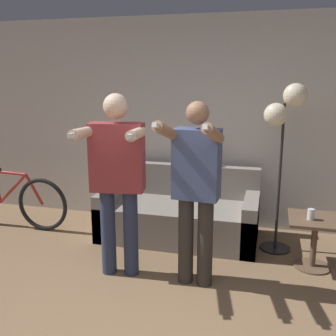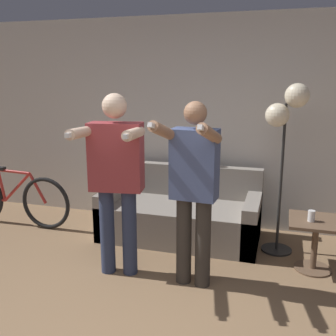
{
  "view_description": "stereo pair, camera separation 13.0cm",
  "coord_description": "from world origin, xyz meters",
  "px_view_note": "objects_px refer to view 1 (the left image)",
  "views": [
    {
      "loc": [
        0.81,
        -2.04,
        1.87
      ],
      "look_at": [
        -0.18,
        1.73,
        0.96
      ],
      "focal_mm": 42.0,
      "sensor_mm": 36.0,
      "label": 1
    },
    {
      "loc": [
        0.93,
        -2.01,
        1.87
      ],
      "look_at": [
        -0.18,
        1.73,
        0.96
      ],
      "focal_mm": 42.0,
      "sensor_mm": 36.0,
      "label": 2
    }
  ],
  "objects_px": {
    "person_left": "(117,172)",
    "cup": "(311,214)",
    "cat": "(204,160)",
    "side_table": "(315,232)",
    "floor_lamp": "(284,119)",
    "person_right": "(196,183)",
    "bicycle": "(8,200)",
    "couch": "(180,215)"
  },
  "relations": [
    {
      "from": "floor_lamp",
      "to": "bicycle",
      "type": "height_order",
      "value": "floor_lamp"
    },
    {
      "from": "person_left",
      "to": "floor_lamp",
      "type": "distance_m",
      "value": 1.81
    },
    {
      "from": "side_table",
      "to": "cup",
      "type": "bearing_deg",
      "value": -138.0
    },
    {
      "from": "cat",
      "to": "floor_lamp",
      "type": "relative_size",
      "value": 0.23
    },
    {
      "from": "floor_lamp",
      "to": "side_table",
      "type": "bearing_deg",
      "value": -44.97
    },
    {
      "from": "cup",
      "to": "cat",
      "type": "bearing_deg",
      "value": 145.8
    },
    {
      "from": "couch",
      "to": "person_left",
      "type": "distance_m",
      "value": 1.33
    },
    {
      "from": "person_left",
      "to": "person_right",
      "type": "xyz_separation_m",
      "value": [
        0.73,
        -0.0,
        -0.05
      ]
    },
    {
      "from": "person_right",
      "to": "floor_lamp",
      "type": "height_order",
      "value": "floor_lamp"
    },
    {
      "from": "person_left",
      "to": "cat",
      "type": "height_order",
      "value": "person_left"
    },
    {
      "from": "couch",
      "to": "cup",
      "type": "height_order",
      "value": "couch"
    },
    {
      "from": "person_right",
      "to": "bicycle",
      "type": "bearing_deg",
      "value": 166.28
    },
    {
      "from": "person_right",
      "to": "bicycle",
      "type": "distance_m",
      "value": 2.74
    },
    {
      "from": "couch",
      "to": "side_table",
      "type": "height_order",
      "value": "couch"
    },
    {
      "from": "person_left",
      "to": "cup",
      "type": "bearing_deg",
      "value": 9.36
    },
    {
      "from": "couch",
      "to": "side_table",
      "type": "distance_m",
      "value": 1.54
    },
    {
      "from": "person_left",
      "to": "cat",
      "type": "bearing_deg",
      "value": 59.0
    },
    {
      "from": "side_table",
      "to": "cat",
      "type": "bearing_deg",
      "value": 148.73
    },
    {
      "from": "person_left",
      "to": "cat",
      "type": "xyz_separation_m",
      "value": [
        0.57,
        1.38,
        -0.13
      ]
    },
    {
      "from": "couch",
      "to": "person_right",
      "type": "relative_size",
      "value": 1.09
    },
    {
      "from": "person_right",
      "to": "floor_lamp",
      "type": "relative_size",
      "value": 0.92
    },
    {
      "from": "cup",
      "to": "bicycle",
      "type": "distance_m",
      "value": 3.59
    },
    {
      "from": "side_table",
      "to": "cup",
      "type": "height_order",
      "value": "cup"
    },
    {
      "from": "cup",
      "to": "side_table",
      "type": "bearing_deg",
      "value": 42.0
    },
    {
      "from": "person_left",
      "to": "bicycle",
      "type": "bearing_deg",
      "value": 147.69
    },
    {
      "from": "couch",
      "to": "bicycle",
      "type": "relative_size",
      "value": 1.11
    },
    {
      "from": "floor_lamp",
      "to": "side_table",
      "type": "relative_size",
      "value": 3.49
    },
    {
      "from": "floor_lamp",
      "to": "person_left",
      "type": "bearing_deg",
      "value": -146.71
    },
    {
      "from": "floor_lamp",
      "to": "person_right",
      "type": "bearing_deg",
      "value": -127.3
    },
    {
      "from": "side_table",
      "to": "person_left",
      "type": "bearing_deg",
      "value": -161.26
    },
    {
      "from": "cat",
      "to": "cup",
      "type": "relative_size",
      "value": 3.81
    },
    {
      "from": "cat",
      "to": "cup",
      "type": "height_order",
      "value": "cat"
    },
    {
      "from": "cup",
      "to": "bicycle",
      "type": "height_order",
      "value": "bicycle"
    },
    {
      "from": "cat",
      "to": "cup",
      "type": "xyz_separation_m",
      "value": [
        1.19,
        -0.81,
        -0.31
      ]
    },
    {
      "from": "person_right",
      "to": "cat",
      "type": "xyz_separation_m",
      "value": [
        -0.16,
        1.38,
        -0.08
      ]
    },
    {
      "from": "couch",
      "to": "floor_lamp",
      "type": "bearing_deg",
      "value": -4.05
    },
    {
      "from": "person_left",
      "to": "floor_lamp",
      "type": "bearing_deg",
      "value": 24.84
    },
    {
      "from": "couch",
      "to": "cup",
      "type": "bearing_deg",
      "value": -18.73
    },
    {
      "from": "person_left",
      "to": "floor_lamp",
      "type": "height_order",
      "value": "floor_lamp"
    },
    {
      "from": "person_left",
      "to": "person_right",
      "type": "height_order",
      "value": "person_left"
    },
    {
      "from": "person_right",
      "to": "side_table",
      "type": "xyz_separation_m",
      "value": [
        1.09,
        0.62,
        -0.59
      ]
    },
    {
      "from": "person_left",
      "to": "floor_lamp",
      "type": "relative_size",
      "value": 0.96
    }
  ]
}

